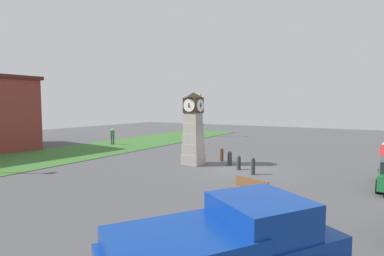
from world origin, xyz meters
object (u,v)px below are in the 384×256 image
(pedestrian_near_bench, at_px, (384,155))
(pedestrian_crossing_lot, at_px, (113,135))
(bollard_near_tower, at_px, (222,155))
(pickup_truck, at_px, (227,245))
(bollard_far_row, at_px, (239,162))
(bench, at_px, (249,188))
(bollard_end_row, at_px, (253,166))
(street_lamp_far_side, at_px, (200,111))
(clock_tower, at_px, (193,131))
(bollard_mid_row, at_px, (230,158))

(pedestrian_near_bench, distance_m, pedestrian_crossing_lot, 22.84)
(bollard_near_tower, relative_size, pickup_truck, 0.17)
(bollard_near_tower, xyz_separation_m, pedestrian_near_bench, (2.13, -9.62, 0.52))
(bollard_far_row, relative_size, pedestrian_crossing_lot, 0.55)
(bollard_far_row, xyz_separation_m, bench, (-5.32, -2.70, 0.08))
(bollard_end_row, bearing_deg, pickup_truck, -162.91)
(street_lamp_far_side, bearing_deg, pedestrian_crossing_lot, 162.81)
(clock_tower, height_order, bollard_end_row, clock_tower)
(pickup_truck, bearing_deg, bollard_end_row, 17.09)
(bollard_mid_row, distance_m, street_lamp_far_side, 18.43)
(pedestrian_crossing_lot, height_order, street_lamp_far_side, street_lamp_far_side)
(bollard_mid_row, xyz_separation_m, pickup_truck, (-12.18, -5.44, 0.47))
(bench, bearing_deg, pedestrian_crossing_lot, 61.86)
(clock_tower, height_order, street_lamp_far_side, street_lamp_far_side)
(bollard_mid_row, height_order, bollard_far_row, bollard_mid_row)
(bollard_end_row, height_order, pedestrian_crossing_lot, pedestrian_crossing_lot)
(clock_tower, bearing_deg, bollard_end_row, -99.49)
(bench, distance_m, pedestrian_crossing_lot, 20.43)
(bollard_near_tower, relative_size, pedestrian_near_bench, 0.54)
(clock_tower, distance_m, pedestrian_near_bench, 11.58)
(bollard_mid_row, bearing_deg, bench, -149.33)
(bollard_mid_row, distance_m, pedestrian_near_bench, 9.12)
(clock_tower, xyz_separation_m, pickup_truck, (-11.18, -7.63, -1.31))
(clock_tower, relative_size, bollard_mid_row, 5.18)
(pickup_truck, distance_m, pedestrian_crossing_lot, 25.09)
(bollard_near_tower, relative_size, bench, 0.56)
(pedestrian_near_bench, relative_size, street_lamp_far_side, 0.32)
(pickup_truck, bearing_deg, bench, 16.16)
(pedestrian_crossing_lot, bearing_deg, clock_tower, -109.74)
(street_lamp_far_side, bearing_deg, bench, -145.42)
(pedestrian_near_bench, relative_size, pedestrian_crossing_lot, 1.07)
(pedestrian_near_bench, bearing_deg, pedestrian_crossing_lot, 89.42)
(pickup_truck, bearing_deg, pedestrian_crossing_lot, 51.79)
(street_lamp_far_side, bearing_deg, pickup_truck, -148.95)
(pedestrian_crossing_lot, xyz_separation_m, street_lamp_far_side, (11.38, -3.52, 2.26))
(pickup_truck, distance_m, street_lamp_far_side, 31.48)
(pedestrian_crossing_lot, bearing_deg, street_lamp_far_side, -17.19)
(pickup_truck, relative_size, bench, 3.26)
(bollard_far_row, bearing_deg, bollard_end_row, -122.83)
(clock_tower, bearing_deg, pickup_truck, -145.69)
(bench, xyz_separation_m, street_lamp_far_side, (21.01, 14.49, 2.66))
(bollard_mid_row, bearing_deg, pedestrian_near_bench, -70.05)
(bollard_mid_row, xyz_separation_m, pedestrian_crossing_lot, (3.34, 14.28, 0.46))
(bollard_mid_row, distance_m, pedestrian_crossing_lot, 14.67)
(bollard_near_tower, bearing_deg, clock_tower, 150.33)
(pickup_truck, xyz_separation_m, bench, (5.89, 1.71, -0.41))
(bollard_end_row, bearing_deg, pedestrian_crossing_lot, 72.90)
(bollard_mid_row, xyz_separation_m, street_lamp_far_side, (14.72, 10.76, 2.72))
(clock_tower, distance_m, bollard_near_tower, 2.89)
(bollard_mid_row, distance_m, bollard_end_row, 2.83)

